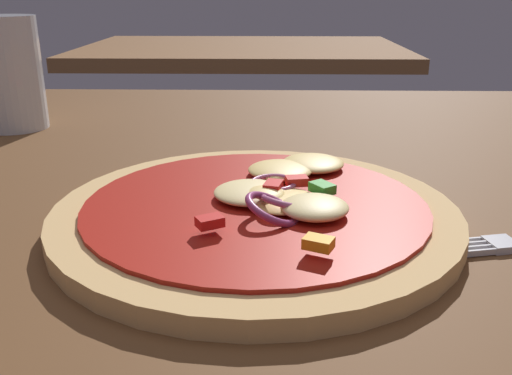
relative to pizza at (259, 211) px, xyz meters
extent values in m
cube|color=brown|center=(0.02, 0.02, -0.03)|extent=(1.38, 1.02, 0.03)
cylinder|color=tan|center=(0.00, 0.00, 0.00)|extent=(0.28, 0.28, 0.01)
cylinder|color=#A81C11|center=(0.00, 0.00, 0.01)|extent=(0.24, 0.24, 0.00)
ellipsoid|color=#EFCC72|center=(0.00, 0.00, 0.01)|extent=(0.03, 0.03, 0.01)
ellipsoid|color=#EFCC72|center=(0.01, 0.06, 0.01)|extent=(0.05, 0.05, 0.01)
ellipsoid|color=#F4DB8E|center=(-0.01, 0.01, 0.01)|extent=(0.05, 0.05, 0.01)
ellipsoid|color=#F4DB8E|center=(0.04, -0.02, 0.01)|extent=(0.04, 0.04, 0.01)
ellipsoid|color=#E5BC60|center=(0.02, -0.01, 0.01)|extent=(0.05, 0.05, 0.01)
ellipsoid|color=#EFCC72|center=(0.04, 0.08, 0.01)|extent=(0.05, 0.05, 0.01)
torus|color=#B25984|center=(0.01, 0.02, 0.01)|extent=(0.05, 0.05, 0.00)
torus|color=#93386B|center=(0.01, -0.03, 0.01)|extent=(0.04, 0.04, 0.02)
torus|color=#B25984|center=(0.02, -0.02, 0.01)|extent=(0.04, 0.04, 0.01)
cube|color=red|center=(0.03, 0.03, 0.01)|extent=(0.02, 0.01, 0.01)
cube|color=orange|center=(0.03, -0.08, 0.02)|extent=(0.02, 0.02, 0.01)
cube|color=red|center=(-0.03, -0.05, 0.01)|extent=(0.02, 0.02, 0.01)
cube|color=#2D8C28|center=(0.04, 0.01, 0.02)|extent=(0.02, 0.02, 0.01)
cube|color=red|center=(0.01, 0.01, 0.02)|extent=(0.02, 0.02, 0.01)
cube|color=silver|center=(0.16, -0.04, -0.01)|extent=(0.02, 0.02, 0.01)
cube|color=silver|center=(0.13, -0.03, -0.01)|extent=(0.04, 0.01, 0.00)
cube|color=silver|center=(0.13, -0.04, -0.01)|extent=(0.04, 0.01, 0.00)
cube|color=silver|center=(0.13, -0.04, -0.01)|extent=(0.04, 0.01, 0.00)
cube|color=silver|center=(0.13, -0.05, -0.01)|extent=(0.04, 0.01, 0.00)
cylinder|color=silver|center=(-0.29, 0.27, 0.05)|extent=(0.07, 0.07, 0.13)
cylinder|color=gold|center=(-0.29, 0.27, 0.03)|extent=(0.06, 0.06, 0.09)
cylinder|color=white|center=(-0.29, 0.27, 0.08)|extent=(0.06, 0.06, 0.01)
cube|color=brown|center=(-0.07, 1.24, -0.03)|extent=(0.88, 0.61, 0.03)
camera|label=1|loc=(0.01, -0.36, 0.15)|focal=39.25mm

